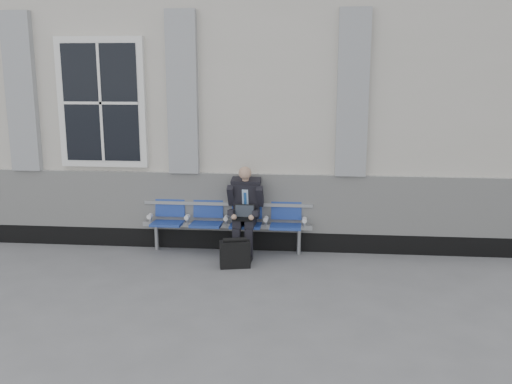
# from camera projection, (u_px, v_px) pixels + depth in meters

# --- Properties ---
(ground) EXTENTS (70.00, 70.00, 0.00)m
(ground) POSITION_uv_depth(u_px,v_px,m) (48.00, 277.00, 7.71)
(ground) COLOR slate
(ground) RESTS_ON ground
(station_building) EXTENTS (14.40, 4.40, 4.49)m
(station_building) POSITION_uv_depth(u_px,v_px,m) (122.00, 98.00, 10.61)
(station_building) COLOR beige
(station_building) RESTS_ON ground
(bench) EXTENTS (2.60, 0.47, 0.91)m
(bench) POSITION_uv_depth(u_px,v_px,m) (227.00, 217.00, 8.66)
(bench) COLOR #9EA0A3
(bench) RESTS_ON ground
(businessman) EXTENTS (0.53, 0.72, 1.35)m
(businessman) POSITION_uv_depth(u_px,v_px,m) (245.00, 207.00, 8.47)
(businessman) COLOR black
(businessman) RESTS_ON ground
(briefcase) EXTENTS (0.45, 0.27, 0.44)m
(briefcase) POSITION_uv_depth(u_px,v_px,m) (235.00, 254.00, 8.04)
(briefcase) COLOR black
(briefcase) RESTS_ON ground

